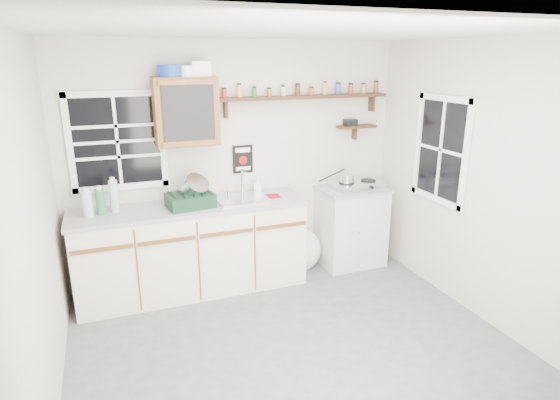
{
  "coord_description": "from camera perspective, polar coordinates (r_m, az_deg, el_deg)",
  "views": [
    {
      "loc": [
        -1.32,
        -3.14,
        2.34
      ],
      "look_at": [
        0.08,
        0.55,
        1.12
      ],
      "focal_mm": 30.0,
      "sensor_mm": 36.0,
      "label": 1
    }
  ],
  "objects": [
    {
      "name": "room",
      "position": [
        3.57,
        1.91,
        -0.55
      ],
      "size": [
        3.64,
        3.24,
        2.54
      ],
      "color": "#4E4E50",
      "rests_on": "ground"
    },
    {
      "name": "main_cabinet",
      "position": [
        4.87,
        -10.57,
        -5.78
      ],
      "size": [
        2.31,
        0.63,
        0.92
      ],
      "color": "beige",
      "rests_on": "floor"
    },
    {
      "name": "right_cabinet",
      "position": [
        5.48,
        8.58,
        -3.1
      ],
      "size": [
        0.73,
        0.57,
        0.91
      ],
      "color": "beige",
      "rests_on": "floor"
    },
    {
      "name": "sink",
      "position": [
        4.83,
        -4.63,
        0.18
      ],
      "size": [
        0.52,
        0.44,
        0.29
      ],
      "color": "silver",
      "rests_on": "main_cabinet"
    },
    {
      "name": "upper_cabinet",
      "position": [
        4.67,
        -11.4,
        10.54
      ],
      "size": [
        0.6,
        0.32,
        0.65
      ],
      "color": "brown",
      "rests_on": "wall_back"
    },
    {
      "name": "upper_cabinet_clutter",
      "position": [
        4.65,
        -11.81,
        15.24
      ],
      "size": [
        0.49,
        0.24,
        0.14
      ],
      "color": "#1936A5",
      "rests_on": "upper_cabinet"
    },
    {
      "name": "spice_shelf",
      "position": [
        5.1,
        3.11,
        12.56
      ],
      "size": [
        1.91,
        0.18,
        0.35
      ],
      "color": "black",
      "rests_on": "wall_back"
    },
    {
      "name": "secondary_shelf",
      "position": [
        5.43,
        9.07,
        8.9
      ],
      "size": [
        0.45,
        0.16,
        0.24
      ],
      "color": "black",
      "rests_on": "wall_back"
    },
    {
      "name": "warning_sign",
      "position": [
        5.03,
        -4.56,
        4.98
      ],
      "size": [
        0.22,
        0.02,
        0.3
      ],
      "color": "black",
      "rests_on": "wall_back"
    },
    {
      "name": "window_back",
      "position": [
        4.79,
        -19.22,
        6.76
      ],
      "size": [
        0.93,
        0.03,
        0.98
      ],
      "color": "black",
      "rests_on": "wall_back"
    },
    {
      "name": "window_right",
      "position": [
        4.9,
        19.05,
        5.8
      ],
      "size": [
        0.03,
        0.78,
        1.08
      ],
      "color": "black",
      "rests_on": "wall_back"
    },
    {
      "name": "water_bottles",
      "position": [
        4.64,
        -21.07,
        -0.01
      ],
      "size": [
        0.32,
        0.15,
        0.34
      ],
      "color": "#AFC5CD",
      "rests_on": "main_cabinet"
    },
    {
      "name": "dish_rack",
      "position": [
        4.65,
        -10.7,
        0.47
      ],
      "size": [
        0.47,
        0.38,
        0.33
      ],
      "rotation": [
        0.0,
        0.0,
        0.12
      ],
      "color": "black",
      "rests_on": "main_cabinet"
    },
    {
      "name": "soap_bottle",
      "position": [
        5.03,
        -2.73,
        1.81
      ],
      "size": [
        0.1,
        0.1,
        0.18
      ],
      "primitive_type": "imported",
      "rotation": [
        0.0,
        0.0,
        -0.32
      ],
      "color": "silver",
      "rests_on": "main_cabinet"
    },
    {
      "name": "rag",
      "position": [
        4.9,
        -0.88,
        0.48
      ],
      "size": [
        0.15,
        0.13,
        0.02
      ],
      "primitive_type": "cube",
      "rotation": [
        0.0,
        0.0,
        -0.1
      ],
      "color": "maroon",
      "rests_on": "main_cabinet"
    },
    {
      "name": "hotplate",
      "position": [
        5.34,
        9.41,
        1.85
      ],
      "size": [
        0.59,
        0.37,
        0.08
      ],
      "rotation": [
        0.0,
        0.0,
        0.12
      ],
      "color": "silver",
      "rests_on": "right_cabinet"
    },
    {
      "name": "saucepan",
      "position": [
        5.25,
        8.04,
        2.57
      ],
      "size": [
        0.37,
        0.2,
        0.16
      ],
      "rotation": [
        0.0,
        0.0,
        -0.26
      ],
      "color": "silver",
      "rests_on": "hotplate"
    },
    {
      "name": "trash_bag",
      "position": [
        5.38,
        2.46,
        -6.02
      ],
      "size": [
        0.45,
        0.41,
        0.52
      ],
      "color": "silver",
      "rests_on": "floor"
    }
  ]
}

